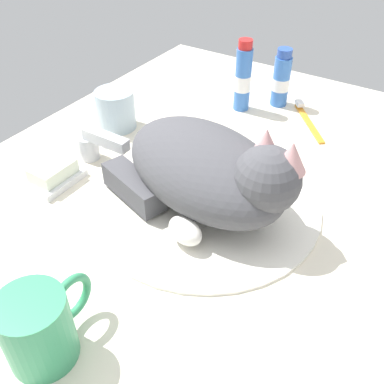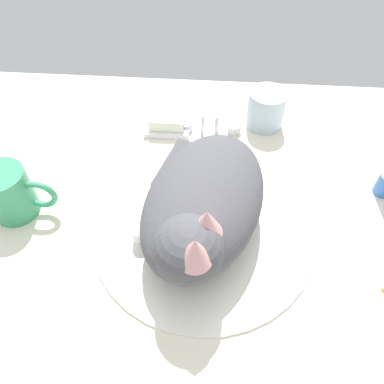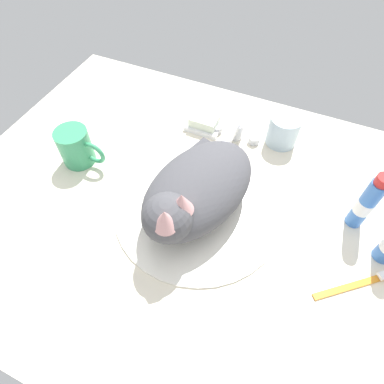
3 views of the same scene
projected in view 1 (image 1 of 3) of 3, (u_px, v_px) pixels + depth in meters
The scene contains 11 objects.
ground_plane at pixel (203, 211), 69.98cm from camera, with size 110.00×82.50×3.00cm, color silver.
sink_basin at pixel (204, 201), 68.74cm from camera, with size 35.98×35.98×0.98cm, color white.
faucet at pixel (94, 146), 76.79cm from camera, with size 12.64×10.75×6.27cm.
cat at pixel (211, 171), 63.67cm from camera, with size 23.73×31.74×14.99cm.
coffee_mug at pixel (40, 328), 46.37cm from camera, with size 11.69×7.50×8.91cm.
rinse_cup at pixel (116, 109), 85.17cm from camera, with size 7.45×7.45×7.60cm.
soap_dish at pixel (55, 179), 73.06cm from camera, with size 9.00×6.40×1.20cm, color white.
soap_bar at pixel (53, 170), 71.95cm from camera, with size 6.88×4.89×2.33cm, color silver.
toothpaste_bottle at pixel (243, 78), 89.21cm from camera, with size 3.34×3.34×14.65cm.
mouthwash_bottle at pixel (281, 79), 91.52cm from camera, with size 3.61×3.61×12.11cm.
toothbrush at pixel (308, 119), 88.82cm from camera, with size 12.63×10.70×1.60cm.
Camera 1 is at (-45.39, -26.99, 44.56)cm, focal length 41.39 mm.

